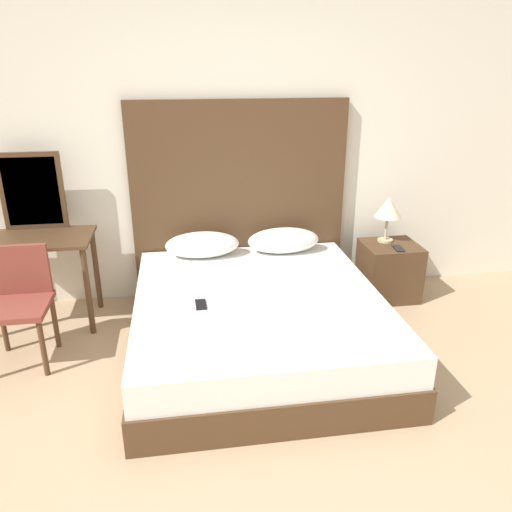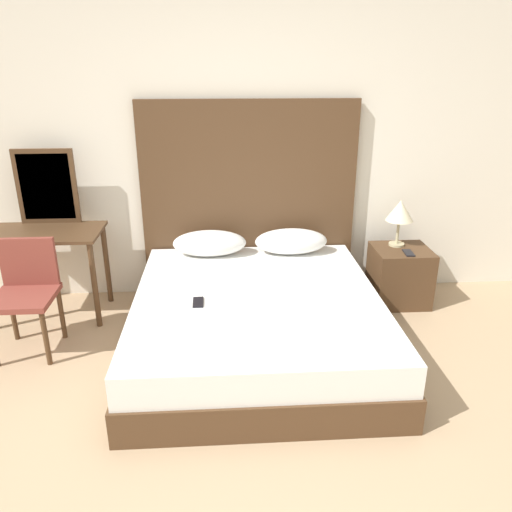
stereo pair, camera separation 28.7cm
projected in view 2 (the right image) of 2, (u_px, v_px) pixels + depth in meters
ground_plane at (259, 512)px, 2.33m from camera, size 16.00×16.00×0.00m
wall_back at (238, 140)px, 4.14m from camera, size 10.00×0.06×2.70m
bed at (257, 322)px, 3.57m from camera, size 1.73×1.94×0.44m
headboard at (249, 201)px, 4.27m from camera, size 1.82×0.05×1.68m
pillow_left at (210, 243)px, 4.15m from camera, size 0.61×0.28×0.21m
pillow_right at (291, 241)px, 4.19m from camera, size 0.61×0.28×0.21m
phone_on_bed at (198, 302)px, 3.36m from camera, size 0.07×0.15×0.01m
nightstand at (399, 275)px, 4.28m from camera, size 0.47×0.43×0.49m
table_lamp at (400, 212)px, 4.16m from camera, size 0.23×0.23×0.40m
phone_on_nightstand at (409, 253)px, 4.09m from camera, size 0.08×0.15×0.01m
vanity_desk at (45, 247)px, 3.93m from camera, size 0.89×0.52×0.72m
vanity_mirror at (47, 187)px, 3.99m from camera, size 0.47×0.03×0.60m
chair at (26, 288)px, 3.52m from camera, size 0.41×0.42×0.80m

